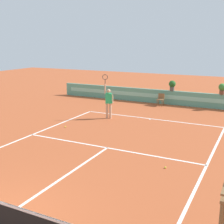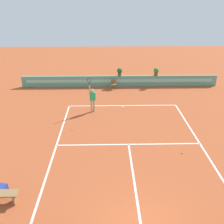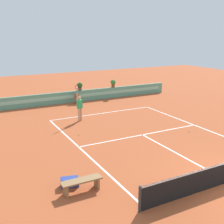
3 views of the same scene
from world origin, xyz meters
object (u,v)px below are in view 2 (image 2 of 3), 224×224
at_px(tennis_player, 92,98).
at_px(potted_plant_right, 156,71).
at_px(potted_plant_centre, 120,71).
at_px(tennis_ball_near_baseline, 72,129).
at_px(tennis_ball_mid_court, 182,153).
at_px(ball_kid_chair, 114,84).

bearing_deg(tennis_player, potted_plant_right, 44.71).
relative_size(tennis_player, potted_plant_centre, 3.57).
xyz_separation_m(tennis_ball_near_baseline, potted_plant_right, (6.74, 8.22, 1.38)).
bearing_deg(tennis_player, tennis_ball_mid_court, -46.85).
height_order(tennis_player, tennis_ball_mid_court, tennis_player).
bearing_deg(ball_kid_chair, potted_plant_centre, 51.87).
height_order(ball_kid_chair, potted_plant_centre, potted_plant_centre).
bearing_deg(ball_kid_chair, tennis_ball_mid_court, -71.39).
bearing_deg(potted_plant_right, potted_plant_centre, 180.00).
relative_size(potted_plant_centre, potted_plant_right, 1.00).
xyz_separation_m(ball_kid_chair, tennis_ball_mid_court, (3.43, -10.19, -0.44)).
height_order(tennis_player, tennis_ball_near_baseline, tennis_player).
height_order(ball_kid_chair, tennis_ball_near_baseline, ball_kid_chair).
bearing_deg(tennis_ball_mid_court, potted_plant_centre, 104.66).
distance_m(ball_kid_chair, tennis_player, 5.08).
distance_m(tennis_ball_near_baseline, tennis_ball_mid_court, 6.81).
height_order(potted_plant_centre, potted_plant_right, same).
distance_m(potted_plant_centre, potted_plant_right, 3.35).
bearing_deg(ball_kid_chair, potted_plant_right, 10.57).
relative_size(tennis_ball_near_baseline, potted_plant_right, 0.09).
relative_size(tennis_player, potted_plant_right, 3.57).
bearing_deg(ball_kid_chair, tennis_ball_near_baseline, -110.60).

